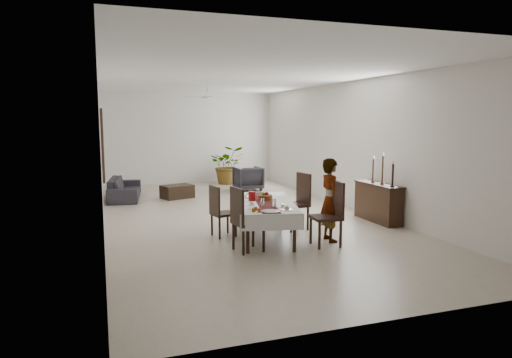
% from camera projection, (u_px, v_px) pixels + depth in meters
% --- Properties ---
extents(floor, '(6.00, 12.00, 0.00)m').
position_uv_depth(floor, '(238.00, 215.00, 10.77)').
color(floor, '#B5A890').
rests_on(floor, ground).
extents(ceiling, '(6.00, 12.00, 0.02)m').
position_uv_depth(ceiling, '(237.00, 77.00, 10.35)').
color(ceiling, white).
rests_on(ceiling, wall_back).
extents(wall_back, '(6.00, 0.02, 3.20)m').
position_uv_depth(wall_back, '(190.00, 138.00, 16.19)').
color(wall_back, silver).
rests_on(wall_back, floor).
extents(wall_front, '(6.00, 0.02, 3.20)m').
position_uv_depth(wall_front, '(395.00, 180.00, 4.93)').
color(wall_front, silver).
rests_on(wall_front, floor).
extents(wall_left, '(0.02, 12.00, 3.20)m').
position_uv_depth(wall_left, '(101.00, 151.00, 9.60)').
color(wall_left, silver).
rests_on(wall_left, floor).
extents(wall_right, '(0.02, 12.00, 3.20)m').
position_uv_depth(wall_right, '(351.00, 145.00, 11.52)').
color(wall_right, silver).
rests_on(wall_right, floor).
extents(dining_table_top, '(1.39, 2.33, 0.05)m').
position_uv_depth(dining_table_top, '(264.00, 203.00, 8.69)').
color(dining_table_top, black).
rests_on(dining_table_top, table_leg_fl).
extents(table_leg_fl, '(0.08, 0.08, 0.64)m').
position_uv_depth(table_leg_fl, '(248.00, 235.00, 7.68)').
color(table_leg_fl, black).
rests_on(table_leg_fl, floor).
extents(table_leg_fr, '(0.08, 0.08, 0.64)m').
position_uv_depth(table_leg_fr, '(295.00, 234.00, 7.75)').
color(table_leg_fr, black).
rests_on(table_leg_fr, floor).
extents(table_leg_bl, '(0.08, 0.08, 0.64)m').
position_uv_depth(table_leg_bl, '(240.00, 211.00, 9.72)').
color(table_leg_bl, black).
rests_on(table_leg_bl, floor).
extents(table_leg_br, '(0.08, 0.08, 0.64)m').
position_uv_depth(table_leg_br, '(277.00, 210.00, 9.80)').
color(table_leg_br, black).
rests_on(table_leg_br, floor).
extents(tablecloth_top, '(1.59, 2.53, 0.01)m').
position_uv_depth(tablecloth_top, '(264.00, 202.00, 8.69)').
color(tablecloth_top, white).
rests_on(tablecloth_top, dining_table_top).
extents(tablecloth_drape_left, '(0.55, 2.28, 0.27)m').
position_uv_depth(tablecloth_drape_left, '(237.00, 209.00, 8.66)').
color(tablecloth_drape_left, silver).
rests_on(tablecloth_drape_left, dining_table_top).
extents(tablecloth_drape_right, '(0.55, 2.28, 0.27)m').
position_uv_depth(tablecloth_drape_right, '(292.00, 208.00, 8.76)').
color(tablecloth_drape_right, silver).
rests_on(tablecloth_drape_right, dining_table_top).
extents(tablecloth_drape_near, '(1.05, 0.26, 0.27)m').
position_uv_depth(tablecloth_drape_near, '(272.00, 223.00, 7.55)').
color(tablecloth_drape_near, silver).
rests_on(tablecloth_drape_near, dining_table_top).
extents(tablecloth_drape_far, '(1.05, 0.26, 0.27)m').
position_uv_depth(tablecloth_drape_far, '(258.00, 198.00, 9.86)').
color(tablecloth_drape_far, white).
rests_on(tablecloth_drape_far, dining_table_top).
extents(table_runner, '(0.83, 2.29, 0.00)m').
position_uv_depth(table_runner, '(264.00, 202.00, 8.69)').
color(table_runner, '#5A1B19').
rests_on(table_runner, tablecloth_top).
extents(red_pitcher, '(0.16, 0.16, 0.18)m').
position_uv_depth(red_pitcher, '(252.00, 196.00, 8.79)').
color(red_pitcher, maroon).
rests_on(red_pitcher, tablecloth_top).
extents(pitcher_handle, '(0.11, 0.04, 0.11)m').
position_uv_depth(pitcher_handle, '(248.00, 196.00, 8.78)').
color(pitcher_handle, maroon).
rests_on(pitcher_handle, red_pitcher).
extents(wine_glass_near, '(0.06, 0.06, 0.15)m').
position_uv_depth(wine_glass_near, '(274.00, 203.00, 8.11)').
color(wine_glass_near, white).
rests_on(wine_glass_near, tablecloth_top).
extents(wine_glass_mid, '(0.06, 0.06, 0.15)m').
position_uv_depth(wine_glass_mid, '(263.00, 203.00, 8.18)').
color(wine_glass_mid, white).
rests_on(wine_glass_mid, tablecloth_top).
extents(teacup_right, '(0.08, 0.08, 0.05)m').
position_uv_depth(teacup_right, '(283.00, 205.00, 8.17)').
color(teacup_right, white).
rests_on(teacup_right, saucer_right).
extents(saucer_right, '(0.14, 0.14, 0.01)m').
position_uv_depth(saucer_right, '(283.00, 207.00, 8.18)').
color(saucer_right, white).
rests_on(saucer_right, tablecloth_top).
extents(teacup_left, '(0.08, 0.08, 0.05)m').
position_uv_depth(teacup_left, '(252.00, 204.00, 8.35)').
color(teacup_left, silver).
rests_on(teacup_left, saucer_left).
extents(saucer_left, '(0.14, 0.14, 0.01)m').
position_uv_depth(saucer_left, '(252.00, 205.00, 8.35)').
color(saucer_left, white).
rests_on(saucer_left, tablecloth_top).
extents(plate_near_right, '(0.22, 0.22, 0.01)m').
position_uv_depth(plate_near_right, '(287.00, 210.00, 7.91)').
color(plate_near_right, white).
rests_on(plate_near_right, tablecloth_top).
extents(bread_near_right, '(0.08, 0.08, 0.08)m').
position_uv_depth(bread_near_right, '(287.00, 208.00, 7.91)').
color(bread_near_right, tan).
rests_on(bread_near_right, plate_near_right).
extents(plate_near_left, '(0.22, 0.22, 0.01)m').
position_uv_depth(plate_near_left, '(253.00, 209.00, 7.99)').
color(plate_near_left, white).
rests_on(plate_near_left, tablecloth_top).
extents(plate_far_left, '(0.22, 0.22, 0.01)m').
position_uv_depth(plate_far_left, '(247.00, 197.00, 9.16)').
color(plate_far_left, white).
rests_on(plate_far_left, tablecloth_top).
extents(serving_tray, '(0.33, 0.33, 0.02)m').
position_uv_depth(serving_tray, '(271.00, 211.00, 7.75)').
color(serving_tray, '#414146').
rests_on(serving_tray, tablecloth_top).
extents(jam_jar_a, '(0.06, 0.06, 0.07)m').
position_uv_depth(jam_jar_a, '(259.00, 210.00, 7.70)').
color(jam_jar_a, '#9A3F16').
rests_on(jam_jar_a, tablecloth_top).
extents(jam_jar_b, '(0.06, 0.06, 0.07)m').
position_uv_depth(jam_jar_b, '(254.00, 210.00, 7.74)').
color(jam_jar_b, '#8E4E14').
rests_on(jam_jar_b, tablecloth_top).
extents(jam_jar_c, '(0.06, 0.06, 0.07)m').
position_uv_depth(jam_jar_c, '(256.00, 209.00, 7.84)').
color(jam_jar_c, '#984916').
rests_on(jam_jar_c, tablecloth_top).
extents(fruit_basket, '(0.27, 0.27, 0.09)m').
position_uv_depth(fruit_basket, '(265.00, 197.00, 8.91)').
color(fruit_basket, brown).
rests_on(fruit_basket, tablecloth_top).
extents(fruit_red, '(0.08, 0.08, 0.08)m').
position_uv_depth(fruit_red, '(267.00, 194.00, 8.93)').
color(fruit_red, maroon).
rests_on(fruit_red, fruit_basket).
extents(fruit_green, '(0.07, 0.07, 0.07)m').
position_uv_depth(fruit_green, '(263.00, 194.00, 8.93)').
color(fruit_green, olive).
rests_on(fruit_green, fruit_basket).
extents(chair_right_near_seat, '(0.52, 0.52, 0.06)m').
position_uv_depth(chair_right_near_seat, '(326.00, 218.00, 8.13)').
color(chair_right_near_seat, black).
rests_on(chair_right_near_seat, chair_right_near_leg_fl).
extents(chair_right_near_leg_fl, '(0.05, 0.05, 0.49)m').
position_uv_depth(chair_right_near_leg_fl, '(341.00, 234.00, 8.03)').
color(chair_right_near_leg_fl, black).
rests_on(chair_right_near_leg_fl, floor).
extents(chair_right_near_leg_fr, '(0.05, 0.05, 0.49)m').
position_uv_depth(chair_right_near_leg_fr, '(331.00, 229.00, 8.41)').
color(chair_right_near_leg_fr, black).
rests_on(chair_right_near_leg_fr, floor).
extents(chair_right_near_leg_bl, '(0.05, 0.05, 0.49)m').
position_uv_depth(chair_right_near_leg_bl, '(319.00, 236.00, 7.92)').
color(chair_right_near_leg_bl, black).
rests_on(chair_right_near_leg_bl, floor).
extents(chair_right_near_leg_br, '(0.05, 0.05, 0.49)m').
position_uv_depth(chair_right_near_leg_br, '(311.00, 230.00, 8.31)').
color(chair_right_near_leg_br, black).
rests_on(chair_right_near_leg_br, floor).
extents(chair_right_near_back, '(0.07, 0.49, 0.62)m').
position_uv_depth(chair_right_near_back, '(338.00, 199.00, 8.15)').
color(chair_right_near_back, black).
rests_on(chair_right_near_back, chair_right_near_seat).
extents(chair_right_far_seat, '(0.56, 0.56, 0.06)m').
position_uv_depth(chair_right_far_seat, '(294.00, 205.00, 9.35)').
color(chair_right_far_seat, black).
rests_on(chair_right_far_seat, chair_right_far_leg_fl).
extents(chair_right_far_leg_fl, '(0.06, 0.06, 0.48)m').
position_uv_depth(chair_right_far_leg_fl, '(308.00, 219.00, 9.30)').
color(chair_right_far_leg_fl, black).
rests_on(chair_right_far_leg_fl, floor).
extents(chair_right_far_leg_fr, '(0.06, 0.06, 0.48)m').
position_uv_depth(chair_right_far_leg_fr, '(297.00, 215.00, 9.65)').
color(chair_right_far_leg_fr, black).
rests_on(chair_right_far_leg_fr, floor).
extents(chair_right_far_leg_bl, '(0.06, 0.06, 0.48)m').
position_uv_depth(chair_right_far_leg_bl, '(291.00, 221.00, 9.11)').
color(chair_right_far_leg_bl, black).
rests_on(chair_right_far_leg_bl, floor).
extents(chair_right_far_leg_br, '(0.06, 0.06, 0.48)m').
position_uv_depth(chair_right_far_leg_br, '(281.00, 217.00, 9.46)').
color(chair_right_far_leg_br, black).
rests_on(chair_right_far_leg_br, floor).
extents(chair_right_far_back, '(0.12, 0.49, 0.62)m').
position_uv_depth(chair_right_far_back, '(304.00, 188.00, 9.41)').
color(chair_right_far_back, black).
rests_on(chair_right_far_back, chair_right_far_seat).
extents(chair_left_near_seat, '(0.54, 0.54, 0.05)m').
position_uv_depth(chair_left_near_seat, '(248.00, 223.00, 7.81)').
color(chair_left_near_seat, black).
rests_on(chair_left_near_seat, chair_left_near_leg_fl).
extents(chair_left_near_leg_fl, '(0.05, 0.05, 0.47)m').
position_uv_depth(chair_left_near_leg_fl, '(233.00, 236.00, 7.92)').
color(chair_left_near_leg_fl, black).
rests_on(chair_left_near_leg_fl, floor).
extents(chair_left_near_leg_fr, '(0.05, 0.05, 0.47)m').
position_uv_depth(chair_left_near_leg_fr, '(243.00, 242.00, 7.58)').
color(chair_left_near_leg_fr, black).
rests_on(chair_left_near_leg_fr, floor).
extents(chair_left_near_leg_bl, '(0.05, 0.05, 0.47)m').
position_uv_depth(chair_left_near_leg_bl, '(253.00, 234.00, 8.10)').
color(chair_left_near_leg_bl, black).
rests_on(chair_left_near_leg_bl, floor).
extents(chair_left_near_leg_br, '(0.05, 0.05, 0.47)m').
position_uv_depth(chair_left_near_leg_br, '(264.00, 239.00, 7.76)').
color(chair_left_near_leg_br, black).
rests_on(chair_left_near_leg_br, floor).
extents(chair_left_near_back, '(0.12, 0.47, 0.60)m').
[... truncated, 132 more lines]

